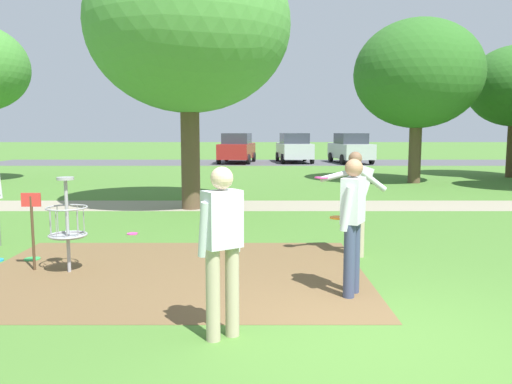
# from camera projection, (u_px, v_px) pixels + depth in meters

# --- Properties ---
(ground_plane) EXTENTS (160.00, 160.00, 0.00)m
(ground_plane) POSITION_uv_depth(u_px,v_px,m) (385.00, 343.00, 4.97)
(ground_plane) COLOR #47752D
(dirt_tee_pad) EXTENTS (5.52, 3.95, 0.01)m
(dirt_tee_pad) POSITION_uv_depth(u_px,v_px,m) (171.00, 273.00, 7.39)
(dirt_tee_pad) COLOR brown
(dirt_tee_pad) RESTS_ON ground
(disc_golf_basket) EXTENTS (0.98, 0.58, 1.39)m
(disc_golf_basket) POSITION_uv_depth(u_px,v_px,m) (61.00, 221.00, 7.36)
(disc_golf_basket) COLOR #9E9EA3
(disc_golf_basket) RESTS_ON ground
(player_foreground_watching) EXTENTS (1.17, 0.45, 1.71)m
(player_foreground_watching) POSITION_uv_depth(u_px,v_px,m) (354.00, 196.00, 8.35)
(player_foreground_watching) COLOR tan
(player_foreground_watching) RESTS_ON ground
(player_throwing) EXTENTS (0.45, 0.49, 1.71)m
(player_throwing) POSITION_uv_depth(u_px,v_px,m) (350.00, 219.00, 6.31)
(player_throwing) COLOR #384260
(player_throwing) RESTS_ON ground
(player_waiting_left) EXTENTS (0.48, 0.45, 1.71)m
(player_waiting_left) POSITION_uv_depth(u_px,v_px,m) (220.00, 243.00, 4.99)
(player_waiting_left) COLOR tan
(player_waiting_left) RESTS_ON ground
(frisbee_by_tee) EXTENTS (0.25, 0.25, 0.02)m
(frisbee_by_tee) POSITION_uv_depth(u_px,v_px,m) (29.00, 259.00, 8.15)
(frisbee_by_tee) COLOR green
(frisbee_by_tee) RESTS_ON ground
(frisbee_mid_grass) EXTENTS (0.20, 0.20, 0.02)m
(frisbee_mid_grass) POSITION_uv_depth(u_px,v_px,m) (350.00, 237.00, 9.87)
(frisbee_mid_grass) COLOR white
(frisbee_mid_grass) RESTS_ON ground
(frisbee_far_left) EXTENTS (0.21, 0.21, 0.02)m
(frisbee_far_left) POSITION_uv_depth(u_px,v_px,m) (130.00, 234.00, 10.14)
(frisbee_far_left) COLOR #E53D99
(frisbee_far_left) RESTS_ON ground
(tree_mid_center) EXTENTS (4.83, 4.83, 6.22)m
(tree_mid_center) POSITION_uv_depth(u_px,v_px,m) (415.00, 74.00, 19.45)
(tree_mid_center) COLOR brown
(tree_mid_center) RESTS_ON ground
(tree_far_left) EXTENTS (5.15, 5.15, 6.86)m
(tree_far_left) POSITION_uv_depth(u_px,v_px,m) (186.00, 26.00, 12.87)
(tree_far_left) COLOR brown
(tree_far_left) RESTS_ON ground
(parking_lot_strip) EXTENTS (36.00, 6.00, 0.01)m
(parking_lot_strip) POSITION_uv_depth(u_px,v_px,m) (274.00, 162.00, 32.28)
(parking_lot_strip) COLOR #4C4C51
(parking_lot_strip) RESTS_ON ground
(parked_car_leftmost) EXTENTS (2.35, 4.38, 1.84)m
(parked_car_leftmost) POSITION_uv_depth(u_px,v_px,m) (235.00, 148.00, 31.73)
(parked_car_leftmost) COLOR maroon
(parked_car_leftmost) RESTS_ON ground
(parked_car_center_left) EXTENTS (2.23, 4.33, 1.84)m
(parked_car_center_left) POSITION_uv_depth(u_px,v_px,m) (292.00, 148.00, 32.16)
(parked_car_center_left) COLOR #B2B7BC
(parked_car_center_left) RESTS_ON ground
(parked_car_center_right) EXTENTS (2.36, 4.39, 1.84)m
(parked_car_center_right) POSITION_uv_depth(u_px,v_px,m) (348.00, 148.00, 31.61)
(parked_car_center_right) COLOR #B2B7BC
(parked_car_center_right) RESTS_ON ground
(gravel_path) EXTENTS (40.00, 1.93, 0.00)m
(gravel_path) POSITION_uv_depth(u_px,v_px,m) (301.00, 205.00, 13.98)
(gravel_path) COLOR gray
(gravel_path) RESTS_ON ground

